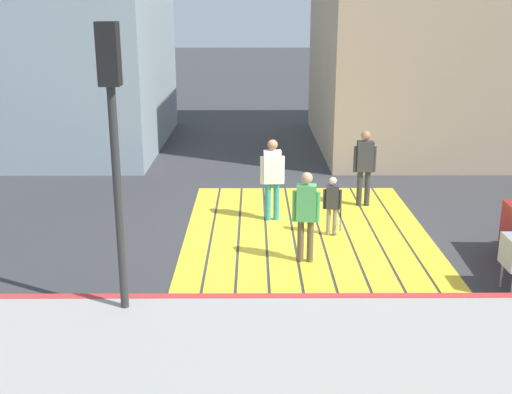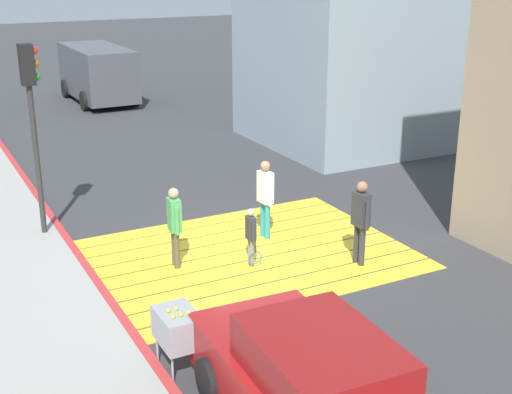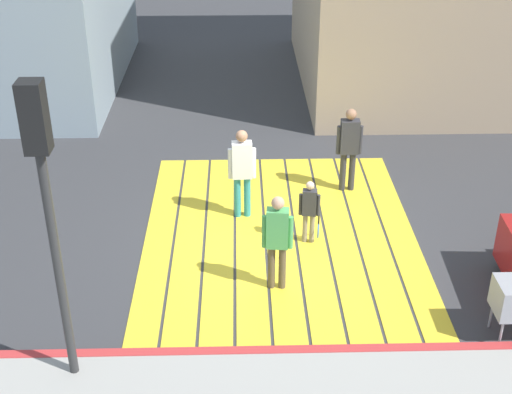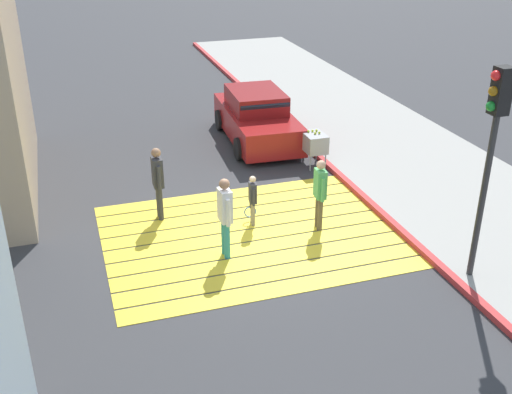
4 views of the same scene
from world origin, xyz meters
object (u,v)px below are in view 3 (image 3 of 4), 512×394
pedestrian_adult_lead (349,144)px  pedestrian_adult_side (242,168)px  pedestrian_adult_trailing (277,236)px  pedestrian_child_with_racket (310,209)px  traffic_light_corner (45,179)px

pedestrian_adult_lead → pedestrian_adult_side: (-1.01, 2.12, 0.01)m
pedestrian_adult_trailing → pedestrian_adult_side: bearing=12.9°
pedestrian_adult_trailing → pedestrian_child_with_racket: bearing=-25.3°
traffic_light_corner → pedestrian_adult_trailing: size_ratio=2.54×
traffic_light_corner → pedestrian_adult_side: 5.30m
pedestrian_adult_lead → pedestrian_child_with_racket: size_ratio=1.45×
pedestrian_adult_lead → pedestrian_adult_trailing: pedestrian_adult_lead is taller
pedestrian_adult_lead → pedestrian_adult_trailing: bearing=154.4°
traffic_light_corner → pedestrian_child_with_racket: (3.36, -3.50, -2.36)m
pedestrian_adult_trailing → pedestrian_child_with_racket: pedestrian_adult_trailing is taller
pedestrian_child_with_racket → pedestrian_adult_side: bearing=50.8°
pedestrian_adult_lead → pedestrian_child_with_racket: (-1.97, 0.95, -0.35)m
pedestrian_adult_trailing → pedestrian_adult_side: 2.38m
pedestrian_adult_lead → pedestrian_child_with_racket: bearing=154.3°
pedestrian_adult_lead → pedestrian_adult_trailing: (-3.34, 1.59, -0.05)m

